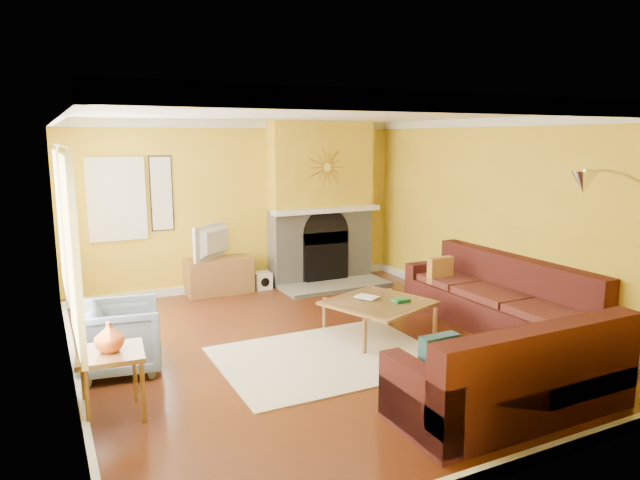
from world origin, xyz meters
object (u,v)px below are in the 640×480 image
sectional_sofa (450,314)px  arc_lamp (631,300)px  armchair (121,337)px  coffee_table (378,318)px  side_table (112,384)px  media_console (219,276)px

sectional_sofa → arc_lamp: size_ratio=1.70×
sectional_sofa → arc_lamp: 2.08m
armchair → coffee_table: bearing=-86.3°
coffee_table → armchair: 3.04m
sectional_sofa → side_table: 3.66m
armchair → arc_lamp: bearing=-121.0°
media_console → sectional_sofa: bearing=-65.5°
sectional_sofa → armchair: bearing=162.1°
media_console → armchair: armchair is taller
arc_lamp → sectional_sofa: bearing=98.4°
armchair → arc_lamp: (3.74, -3.06, 0.72)m
sectional_sofa → armchair: size_ratio=4.56×
arc_lamp → side_table: bearing=152.8°
armchair → side_table: armchair is taller
sectional_sofa → side_table: bearing=178.8°
sectional_sofa → media_console: sectional_sofa is taller
media_console → side_table: (-2.01, -3.55, 0.02)m
coffee_table → armchair: size_ratio=1.36×
side_table → media_console: bearing=60.5°
sectional_sofa → side_table: size_ratio=6.07×
sectional_sofa → armchair: (-3.45, 1.11, -0.08)m
sectional_sofa → media_console: (-1.65, 3.63, -0.17)m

